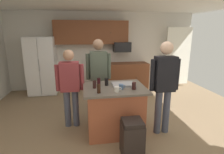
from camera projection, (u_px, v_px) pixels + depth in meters
name	position (u px, v px, depth m)	size (l,w,h in m)	color
floor	(118.00, 124.00, 3.90)	(7.04, 7.04, 0.00)	#937A5B
back_wall	(103.00, 51.00, 6.25)	(6.40, 0.10, 2.60)	silver
french_door_window_panel	(178.00, 56.00, 6.31)	(0.90, 0.06, 2.00)	white
cabinet_run_upper	(92.00, 32.00, 5.85)	(2.40, 0.38, 0.75)	brown
cabinet_run_lower	(122.00, 76.00, 6.25)	(1.80, 0.63, 0.90)	brown
refrigerator	(42.00, 66.00, 5.65)	(0.86, 0.76, 1.81)	white
microwave_over_range	(122.00, 47.00, 6.02)	(0.56, 0.40, 0.32)	black
kitchen_island	(114.00, 109.00, 3.52)	(1.18, 0.95, 0.93)	#AD5638
person_guest_right	(99.00, 72.00, 4.11)	(0.57, 0.24, 1.79)	#232D4C
person_guest_left	(164.00, 82.00, 3.34)	(0.57, 0.24, 1.79)	#4C5166
person_elder_center	(70.00, 84.00, 3.62)	(0.57, 0.22, 1.62)	#4C5166
glass_short_whisky	(95.00, 84.00, 3.32)	(0.07, 0.07, 0.14)	black
glass_stout_tall	(99.00, 82.00, 3.52)	(0.07, 0.07, 0.14)	black
mug_blue_stoneware	(121.00, 87.00, 3.25)	(0.12, 0.08, 0.10)	#4C6B99
glass_pilsner	(134.00, 86.00, 3.25)	(0.07, 0.07, 0.14)	black
glass_dark_ale	(107.00, 82.00, 3.49)	(0.07, 0.07, 0.15)	black
mug_ceramic_white	(117.00, 89.00, 3.12)	(0.13, 0.09, 0.09)	white
tumbler_amber	(99.00, 89.00, 3.05)	(0.06, 0.06, 0.15)	black
serving_tray	(123.00, 84.00, 3.50)	(0.44, 0.30, 0.04)	#B7B7BC
trash_bin	(132.00, 138.00, 2.86)	(0.34, 0.34, 0.61)	black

